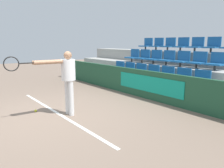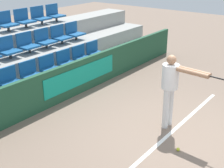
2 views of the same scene
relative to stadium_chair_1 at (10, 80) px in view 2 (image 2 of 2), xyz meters
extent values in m
plane|color=#7A6656|center=(1.24, -3.84, -0.74)|extent=(30.00, 30.00, 0.00)
cube|color=white|center=(1.24, -3.59, -0.73)|extent=(4.99, 0.08, 0.01)
cube|color=#1E4C33|center=(1.24, -0.62, -0.28)|extent=(10.63, 0.12, 0.92)
cube|color=#0F937A|center=(1.72, -0.69, -0.23)|extent=(2.66, 0.02, 0.51)
cube|color=#9E9E99|center=(1.24, -0.12, -0.49)|extent=(10.23, 0.85, 0.49)
cube|color=#9E9E99|center=(1.24, 0.74, -0.25)|extent=(10.23, 0.85, 0.97)
cube|color=#9E9E99|center=(1.24, 1.59, -0.01)|extent=(10.23, 0.85, 1.46)
cylinder|color=#333333|center=(0.00, -0.07, -0.17)|extent=(0.07, 0.07, 0.16)
cube|color=#195693|center=(0.00, -0.07, -0.07)|extent=(0.49, 0.43, 0.05)
cube|color=#195693|center=(0.00, 0.12, 0.13)|extent=(0.49, 0.04, 0.34)
cylinder|color=#333333|center=(0.62, -0.07, -0.17)|extent=(0.07, 0.07, 0.16)
cube|color=#195693|center=(0.62, -0.07, -0.07)|extent=(0.49, 0.43, 0.05)
cube|color=#195693|center=(0.62, 0.12, 0.13)|extent=(0.49, 0.04, 0.34)
cylinder|color=#333333|center=(1.24, -0.07, -0.17)|extent=(0.07, 0.07, 0.16)
cube|color=#195693|center=(1.24, -0.07, -0.07)|extent=(0.49, 0.43, 0.05)
cube|color=#195693|center=(1.24, 0.12, 0.13)|extent=(0.49, 0.04, 0.34)
cylinder|color=#333333|center=(1.86, -0.07, -0.17)|extent=(0.07, 0.07, 0.16)
cube|color=#195693|center=(1.86, -0.07, -0.07)|extent=(0.49, 0.43, 0.05)
cube|color=#195693|center=(1.86, 0.12, 0.13)|extent=(0.49, 0.04, 0.34)
cylinder|color=#333333|center=(2.48, -0.07, -0.17)|extent=(0.07, 0.07, 0.16)
cube|color=#195693|center=(2.48, -0.07, -0.07)|extent=(0.49, 0.43, 0.05)
cube|color=#195693|center=(2.48, 0.12, 0.13)|extent=(0.49, 0.04, 0.34)
cylinder|color=#333333|center=(3.09, -0.07, -0.17)|extent=(0.07, 0.07, 0.16)
cube|color=#195693|center=(3.09, -0.07, -0.07)|extent=(0.49, 0.43, 0.05)
cube|color=#195693|center=(3.09, 0.12, 0.13)|extent=(0.49, 0.04, 0.34)
cylinder|color=#333333|center=(0.62, 0.78, 0.31)|extent=(0.07, 0.07, 0.16)
cube|color=#195693|center=(0.62, 0.78, 0.42)|extent=(0.49, 0.43, 0.05)
cube|color=#195693|center=(0.62, 0.97, 0.61)|extent=(0.49, 0.04, 0.34)
cylinder|color=#333333|center=(1.24, 0.78, 0.31)|extent=(0.07, 0.07, 0.16)
cube|color=#195693|center=(1.24, 0.78, 0.42)|extent=(0.49, 0.43, 0.05)
cube|color=#195693|center=(1.24, 0.97, 0.61)|extent=(0.49, 0.04, 0.34)
cylinder|color=#333333|center=(1.86, 0.78, 0.31)|extent=(0.07, 0.07, 0.16)
cube|color=#195693|center=(1.86, 0.78, 0.42)|extent=(0.49, 0.43, 0.05)
cube|color=#195693|center=(1.86, 0.97, 0.61)|extent=(0.49, 0.04, 0.34)
cylinder|color=#333333|center=(2.48, 0.78, 0.31)|extent=(0.07, 0.07, 0.16)
cube|color=#195693|center=(2.48, 0.78, 0.42)|extent=(0.49, 0.43, 0.05)
cube|color=#195693|center=(2.48, 0.97, 0.61)|extent=(0.49, 0.04, 0.34)
cylinder|color=#333333|center=(3.09, 0.78, 0.31)|extent=(0.07, 0.07, 0.16)
cube|color=#195693|center=(3.09, 0.78, 0.42)|extent=(0.49, 0.43, 0.05)
cube|color=#195693|center=(3.09, 0.97, 0.61)|extent=(0.49, 0.04, 0.34)
cylinder|color=#333333|center=(1.24, 1.63, 0.80)|extent=(0.07, 0.07, 0.16)
cube|color=#195693|center=(1.24, 1.63, 0.90)|extent=(0.49, 0.43, 0.05)
cube|color=#195693|center=(1.24, 1.83, 1.10)|extent=(0.49, 0.04, 0.34)
cylinder|color=#333333|center=(1.86, 1.63, 0.80)|extent=(0.07, 0.07, 0.16)
cube|color=#195693|center=(1.86, 1.63, 0.90)|extent=(0.49, 0.43, 0.05)
cube|color=#195693|center=(1.86, 1.83, 1.10)|extent=(0.49, 0.04, 0.34)
cylinder|color=#333333|center=(2.48, 1.63, 0.80)|extent=(0.07, 0.07, 0.16)
cube|color=#195693|center=(2.48, 1.63, 0.90)|extent=(0.49, 0.43, 0.05)
cube|color=#195693|center=(2.48, 1.83, 1.10)|extent=(0.49, 0.04, 0.34)
cylinder|color=#333333|center=(3.09, 1.63, 0.80)|extent=(0.07, 0.07, 0.16)
cube|color=#195693|center=(3.09, 1.63, 0.90)|extent=(0.49, 0.43, 0.05)
cube|color=#195693|center=(3.09, 1.83, 1.10)|extent=(0.49, 0.04, 0.34)
cylinder|color=silver|center=(1.41, -3.37, -0.29)|extent=(0.13, 0.13, 0.89)
cylinder|color=silver|center=(1.60, -3.37, -0.29)|extent=(0.13, 0.13, 0.89)
cylinder|color=white|center=(1.50, -3.37, 0.41)|extent=(0.35, 0.35, 0.52)
sphere|color=#9E7051|center=(1.50, -3.37, 0.77)|extent=(0.20, 0.20, 0.20)
cylinder|color=#9E7051|center=(1.42, -3.87, 0.63)|extent=(0.14, 0.67, 0.09)
cylinder|color=#9E7051|center=(1.51, -3.87, 0.63)|extent=(0.14, 0.67, 0.09)
cylinder|color=black|center=(1.42, -4.35, 0.63)|extent=(0.05, 0.30, 0.03)
sphere|color=#CCDB33|center=(0.77, -4.00, -0.70)|extent=(0.07, 0.07, 0.07)
camera|label=1|loc=(6.39, -5.83, 1.10)|focal=35.00mm
camera|label=2|loc=(-3.98, -6.03, 2.68)|focal=50.00mm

